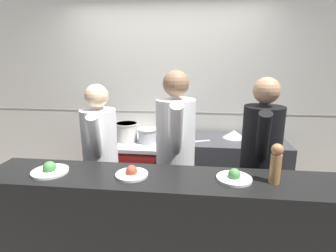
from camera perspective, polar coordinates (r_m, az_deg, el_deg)
wall_back_tiled at (r=3.45m, az=-0.04°, el=5.59°), size 8.00×0.06×2.60m
oven_range at (r=3.40m, az=-8.37°, el=-10.00°), size 0.82×0.71×0.86m
prep_counter at (r=3.30m, az=12.02°, el=-10.48°), size 1.38×0.65×0.92m
pass_counter at (r=2.15m, az=2.89°, el=-23.69°), size 2.90×0.45×1.02m
stock_pot at (r=3.31m, az=-12.66°, el=-1.26°), size 0.26×0.26×0.17m
sauce_pot at (r=3.19m, az=-8.93°, el=-1.19°), size 0.26×0.26×0.22m
braising_pot at (r=3.11m, az=-4.43°, el=-2.00°), size 0.24×0.24×0.17m
mixing_bowl_steel at (r=3.21m, az=14.16°, el=-1.68°), size 0.26×0.26×0.09m
chefs_knife at (r=2.97m, az=5.09°, el=-3.39°), size 0.36×0.16×0.02m
plated_dish_main at (r=2.13m, az=-24.32°, el=-8.70°), size 0.26×0.26×0.09m
plated_dish_appetiser at (r=1.92m, az=-7.91°, el=-10.15°), size 0.23×0.23×0.08m
plated_dish_dessert at (r=1.90m, az=14.21°, el=-10.71°), size 0.24×0.24×0.08m
pepper_mill at (r=1.89m, az=22.45°, el=-7.37°), size 0.08×0.08×0.28m
chef_head_cook at (r=2.61m, az=-14.40°, el=-6.98°), size 0.39×0.71×1.61m
chef_sous at (r=2.44m, az=1.62°, el=-6.32°), size 0.39×0.76×1.74m
chef_line at (r=2.50m, az=19.36°, el=-7.35°), size 0.41×0.74×1.69m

